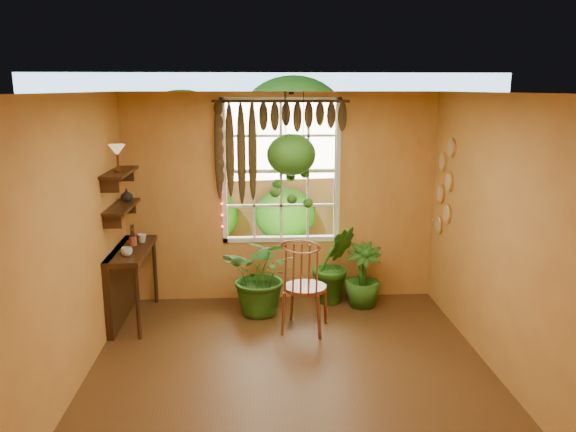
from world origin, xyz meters
name	(u,v)px	position (x,y,z in m)	size (l,w,h in m)	color
floor	(292,382)	(0.00, 0.00, 0.00)	(4.50, 4.50, 0.00)	#513217
ceiling	(293,93)	(0.00, 0.00, 2.70)	(4.50, 4.50, 0.00)	silver
wall_back	(281,198)	(0.00, 2.25, 1.35)	(4.00, 4.00, 0.00)	gold
wall_left	(66,250)	(-2.00, 0.00, 1.35)	(4.50, 4.50, 0.00)	gold
wall_right	(509,243)	(2.00, 0.00, 1.35)	(4.50, 4.50, 0.00)	gold
window	(281,171)	(0.00, 2.28, 1.70)	(1.52, 0.10, 1.86)	white
valance_vine	(274,126)	(-0.08, 2.16, 2.28)	(1.70, 0.12, 1.10)	#351D0E
string_lights	(221,169)	(-0.76, 2.19, 1.75)	(0.03, 0.03, 1.54)	#FF2633
wall_plates	(444,188)	(1.98, 1.79, 1.55)	(0.04, 0.32, 1.10)	beige
counter_ledge	(124,276)	(-1.91, 1.60, 0.55)	(0.40, 1.20, 0.90)	#351D0E
shelf_lower	(122,207)	(-1.88, 1.60, 1.40)	(0.25, 0.90, 0.04)	#351D0E
shelf_upper	(120,172)	(-1.88, 1.60, 1.80)	(0.25, 0.90, 0.04)	#351D0E
backyard	(282,159)	(0.24, 6.87, 1.28)	(14.00, 10.00, 12.00)	#235819
windsor_chair	(304,300)	(0.21, 1.17, 0.38)	(0.61, 0.63, 1.30)	maroon
potted_plant_left	(263,275)	(-0.25, 1.69, 0.51)	(0.91, 0.79, 1.01)	#1F4A13
potted_plant_mid	(334,264)	(0.67, 2.04, 0.51)	(0.56, 0.45, 1.03)	#1F4A13
potted_plant_right	(363,275)	(1.02, 1.87, 0.41)	(0.46, 0.46, 0.82)	#1F4A13
hanging_basket	(291,161)	(0.11, 1.96, 1.87)	(0.60, 0.60, 1.42)	black
cup_a	(127,252)	(-1.78, 1.28, 0.95)	(0.12, 0.12, 0.10)	silver
cup_b	(142,238)	(-1.72, 1.84, 0.95)	(0.11, 0.11, 0.10)	beige
brush_jar	(133,235)	(-1.80, 1.71, 1.03)	(0.09, 0.09, 0.33)	brown
shelf_vase	(127,195)	(-1.87, 1.85, 1.49)	(0.14, 0.14, 0.15)	#B2AD99
tiffany_lamp	(117,152)	(-1.86, 1.48, 2.05)	(0.19, 0.19, 0.31)	#513217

